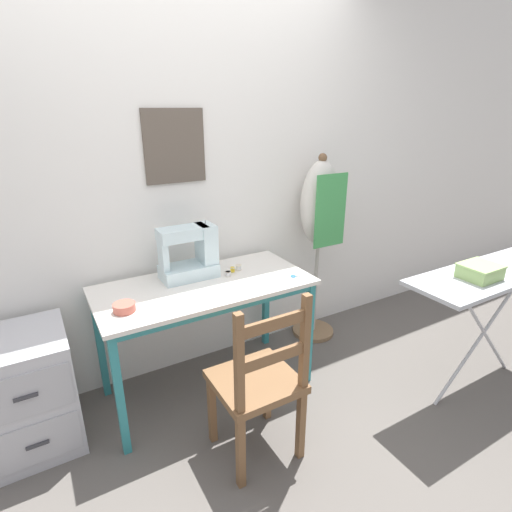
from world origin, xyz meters
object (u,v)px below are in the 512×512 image
at_px(thread_spool_far_edge, 239,267).
at_px(ironing_board, 497,276).
at_px(dress_form, 320,214).
at_px(thread_spool_mid_table, 233,270).
at_px(filing_cabinet, 30,391).
at_px(wooden_chair, 259,383).
at_px(scissors, 297,276).
at_px(sewing_machine, 191,253).
at_px(storage_box, 480,271).
at_px(fabric_bowl, 124,307).
at_px(thread_spool_near_machine, 228,274).

distance_m(thread_spool_far_edge, ironing_board, 1.52).
distance_m(dress_form, ironing_board, 1.16).
bearing_deg(thread_spool_mid_table, dress_form, 8.76).
bearing_deg(ironing_board, filing_cabinet, 160.00).
bearing_deg(wooden_chair, scissors, 38.94).
bearing_deg(wooden_chair, sewing_machine, 92.32).
bearing_deg(filing_cabinet, thread_spool_far_edge, 1.50).
bearing_deg(scissors, sewing_machine, 149.86).
distance_m(thread_spool_mid_table, filing_cabinet, 1.26).
relative_size(thread_spool_far_edge, storage_box, 0.19).
height_order(sewing_machine, fabric_bowl, sewing_machine).
bearing_deg(fabric_bowl, dress_form, 11.51).
bearing_deg(dress_form, thread_spool_near_machine, -169.02).
height_order(scissors, filing_cabinet, scissors).
bearing_deg(dress_form, fabric_bowl, -168.49).
xyz_separation_m(thread_spool_far_edge, wooden_chair, (-0.26, -0.69, -0.31)).
bearing_deg(thread_spool_near_machine, dress_form, 10.98).
xyz_separation_m(fabric_bowl, storage_box, (1.74, -0.75, 0.10)).
distance_m(scissors, filing_cabinet, 1.57).
height_order(fabric_bowl, thread_spool_mid_table, fabric_bowl).
xyz_separation_m(wooden_chair, filing_cabinet, (-0.98, 0.66, -0.11)).
xyz_separation_m(sewing_machine, filing_cabinet, (-0.95, -0.08, -0.56)).
height_order(thread_spool_far_edge, filing_cabinet, thread_spool_far_edge).
bearing_deg(thread_spool_near_machine, fabric_bowl, -167.83).
bearing_deg(wooden_chair, storage_box, -11.35).
relative_size(fabric_bowl, thread_spool_mid_table, 3.32).
distance_m(wooden_chair, ironing_board, 1.53).
bearing_deg(storage_box, thread_spool_far_edge, 136.49).
relative_size(sewing_machine, thread_spool_near_machine, 9.55).
xyz_separation_m(sewing_machine, wooden_chair, (0.03, -0.74, -0.44)).
bearing_deg(sewing_machine, storage_box, -37.67).
xyz_separation_m(fabric_bowl, dress_form, (1.46, 0.30, 0.22)).
height_order(scissors, thread_spool_near_machine, thread_spool_near_machine).
bearing_deg(dress_form, wooden_chair, -140.78).
distance_m(thread_spool_near_machine, wooden_chair, 0.72).
bearing_deg(thread_spool_mid_table, scissors, -39.62).
relative_size(sewing_machine, ironing_board, 0.28).
distance_m(filing_cabinet, dress_form, 2.06).
distance_m(scissors, dress_form, 0.64).
distance_m(thread_spool_near_machine, filing_cabinet, 1.21).
bearing_deg(wooden_chair, ironing_board, -8.99).
bearing_deg(ironing_board, scissors, 145.60).
bearing_deg(fabric_bowl, wooden_chair, -45.38).
bearing_deg(dress_form, storage_box, -75.04).
bearing_deg(scissors, thread_spool_mid_table, 140.38).
relative_size(sewing_machine, thread_spool_far_edge, 8.70).
relative_size(sewing_machine, thread_spool_mid_table, 10.37).
bearing_deg(sewing_machine, wooden_chair, -87.68).
xyz_separation_m(scissors, filing_cabinet, (-1.50, 0.24, -0.41)).
distance_m(scissors, thread_spool_far_edge, 0.38).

